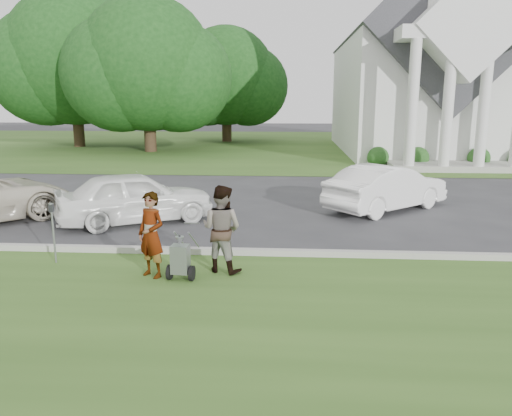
# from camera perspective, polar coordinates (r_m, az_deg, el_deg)

# --- Properties ---
(ground) EXTENTS (120.00, 120.00, 0.00)m
(ground) POSITION_cam_1_polar(r_m,az_deg,el_deg) (10.56, -1.72, -6.34)
(ground) COLOR #333335
(ground) RESTS_ON ground
(grass_strip) EXTENTS (80.00, 7.00, 0.01)m
(grass_strip) POSITION_cam_1_polar(r_m,az_deg,el_deg) (7.79, -3.88, -13.39)
(grass_strip) COLOR #32551D
(grass_strip) RESTS_ON ground
(church_lawn) EXTENTS (80.00, 30.00, 0.01)m
(church_lawn) POSITION_cam_1_polar(r_m,az_deg,el_deg) (37.12, 2.28, 7.19)
(church_lawn) COLOR #32551D
(church_lawn) RESTS_ON ground
(curb) EXTENTS (80.00, 0.18, 0.15)m
(curb) POSITION_cam_1_polar(r_m,az_deg,el_deg) (11.05, -1.45, -5.05)
(curb) COLOR #9E9E93
(curb) RESTS_ON ground
(church) EXTENTS (9.19, 19.00, 24.10)m
(church) POSITION_cam_1_polar(r_m,az_deg,el_deg) (34.12, 18.11, 16.12)
(church) COLOR white
(church) RESTS_ON ground
(tree_left) EXTENTS (10.63, 8.40, 9.71)m
(tree_left) POSITION_cam_1_polar(r_m,az_deg,el_deg) (33.22, -12.35, 15.12)
(tree_left) COLOR #332316
(tree_left) RESTS_ON ground
(tree_far) EXTENTS (11.64, 9.20, 10.73)m
(tree_far) POSITION_cam_1_polar(r_m,az_deg,el_deg) (38.08, -20.13, 15.17)
(tree_far) COLOR #332316
(tree_far) RESTS_ON ground
(tree_back) EXTENTS (9.61, 7.60, 8.89)m
(tree_back) POSITION_cam_1_polar(r_m,az_deg,el_deg) (40.27, -3.44, 14.31)
(tree_back) COLOR #332316
(tree_back) RESTS_ON ground
(striping_cart) EXTENTS (0.53, 1.03, 0.93)m
(striping_cart) POSITION_cam_1_polar(r_m,az_deg,el_deg) (9.60, -8.62, -5.89)
(striping_cart) COLOR black
(striping_cart) RESTS_ON ground
(person_left) EXTENTS (0.72, 0.65, 1.66)m
(person_left) POSITION_cam_1_polar(r_m,az_deg,el_deg) (9.74, -11.88, -3.10)
(person_left) COLOR #999999
(person_left) RESTS_ON ground
(person_right) EXTENTS (1.03, 0.92, 1.74)m
(person_right) POSITION_cam_1_polar(r_m,az_deg,el_deg) (9.85, -3.95, -2.46)
(person_right) COLOR #999999
(person_right) RESTS_ON ground
(parking_meter_near) EXTENTS (0.09, 0.08, 1.29)m
(parking_meter_near) POSITION_cam_1_polar(r_m,az_deg,el_deg) (11.15, -22.20, -1.89)
(parking_meter_near) COLOR gray
(parking_meter_near) RESTS_ON ground
(car_b) EXTENTS (4.54, 3.55, 1.45)m
(car_b) POSITION_cam_1_polar(r_m,az_deg,el_deg) (14.18, -13.63, 1.22)
(car_b) COLOR white
(car_b) RESTS_ON ground
(car_d) EXTENTS (4.20, 3.93, 1.41)m
(car_d) POSITION_cam_1_polar(r_m,az_deg,el_deg) (15.89, 14.72, 2.27)
(car_d) COLOR white
(car_d) RESTS_ON ground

